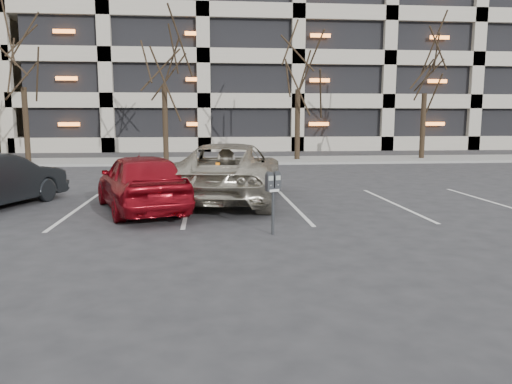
{
  "coord_description": "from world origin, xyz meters",
  "views": [
    {
      "loc": [
        -0.88,
        -10.61,
        2.32
      ],
      "look_at": [
        -0.01,
        -1.83,
        1.01
      ],
      "focal_mm": 35.0,
      "sensor_mm": 36.0,
      "label": 1
    }
  ],
  "objects_px": {
    "tree_a": "(20,39)",
    "tree_c": "(298,44)",
    "car_red": "(141,182)",
    "suv_silver": "(229,172)",
    "tree_b": "(163,36)",
    "parking_meter": "(273,187)",
    "tree_d": "(426,52)"
  },
  "relations": [
    {
      "from": "tree_b",
      "to": "suv_silver",
      "type": "height_order",
      "value": "tree_b"
    },
    {
      "from": "tree_b",
      "to": "tree_c",
      "type": "height_order",
      "value": "tree_b"
    },
    {
      "from": "tree_a",
      "to": "tree_d",
      "type": "xyz_separation_m",
      "value": [
        21.0,
        0.0,
        -0.33
      ]
    },
    {
      "from": "tree_b",
      "to": "parking_meter",
      "type": "height_order",
      "value": "tree_b"
    },
    {
      "from": "tree_b",
      "to": "car_red",
      "type": "distance_m",
      "value": 15.17
    },
    {
      "from": "suv_silver",
      "to": "tree_b",
      "type": "bearing_deg",
      "value": -67.86
    },
    {
      "from": "tree_a",
      "to": "car_red",
      "type": "height_order",
      "value": "tree_a"
    },
    {
      "from": "tree_a",
      "to": "suv_silver",
      "type": "bearing_deg",
      "value": -52.28
    },
    {
      "from": "tree_d",
      "to": "car_red",
      "type": "xyz_separation_m",
      "value": [
        -13.51,
        -14.06,
        -5.1
      ]
    },
    {
      "from": "tree_a",
      "to": "car_red",
      "type": "bearing_deg",
      "value": -61.95
    },
    {
      "from": "tree_c",
      "to": "car_red",
      "type": "distance_m",
      "value": 16.4
    },
    {
      "from": "tree_c",
      "to": "parking_meter",
      "type": "bearing_deg",
      "value": -101.94
    },
    {
      "from": "tree_b",
      "to": "parking_meter",
      "type": "xyz_separation_m",
      "value": [
        3.42,
        -16.9,
        -5.48
      ]
    },
    {
      "from": "tree_b",
      "to": "suv_silver",
      "type": "bearing_deg",
      "value": -77.72
    },
    {
      "from": "tree_b",
      "to": "tree_d",
      "type": "bearing_deg",
      "value": 0.0
    },
    {
      "from": "car_red",
      "to": "tree_a",
      "type": "bearing_deg",
      "value": -80.03
    },
    {
      "from": "tree_d",
      "to": "suv_silver",
      "type": "xyz_separation_m",
      "value": [
        -11.26,
        -12.59,
        -5.03
      ]
    },
    {
      "from": "tree_b",
      "to": "tree_d",
      "type": "height_order",
      "value": "tree_b"
    },
    {
      "from": "tree_a",
      "to": "parking_meter",
      "type": "distance_m",
      "value": 20.53
    },
    {
      "from": "parking_meter",
      "to": "car_red",
      "type": "bearing_deg",
      "value": 111.91
    },
    {
      "from": "tree_b",
      "to": "parking_meter",
      "type": "relative_size",
      "value": 7.13
    },
    {
      "from": "tree_c",
      "to": "tree_d",
      "type": "distance_m",
      "value": 7.01
    },
    {
      "from": "suv_silver",
      "to": "car_red",
      "type": "bearing_deg",
      "value": 42.85
    },
    {
      "from": "tree_a",
      "to": "tree_c",
      "type": "bearing_deg",
      "value": 0.0
    },
    {
      "from": "tree_d",
      "to": "parking_meter",
      "type": "distance_m",
      "value": 20.53
    },
    {
      "from": "tree_c",
      "to": "car_red",
      "type": "bearing_deg",
      "value": -114.85
    },
    {
      "from": "parking_meter",
      "to": "tree_d",
      "type": "bearing_deg",
      "value": 33.97
    },
    {
      "from": "tree_b",
      "to": "tree_a",
      "type": "bearing_deg",
      "value": 180.0
    },
    {
      "from": "tree_b",
      "to": "car_red",
      "type": "relative_size",
      "value": 2.03
    },
    {
      "from": "tree_c",
      "to": "parking_meter",
      "type": "relative_size",
      "value": 6.79
    },
    {
      "from": "tree_a",
      "to": "parking_meter",
      "type": "xyz_separation_m",
      "value": [
        10.42,
        -16.9,
        -5.22
      ]
    },
    {
      "from": "suv_silver",
      "to": "car_red",
      "type": "xyz_separation_m",
      "value": [
        -2.25,
        -1.46,
        -0.07
      ]
    }
  ]
}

